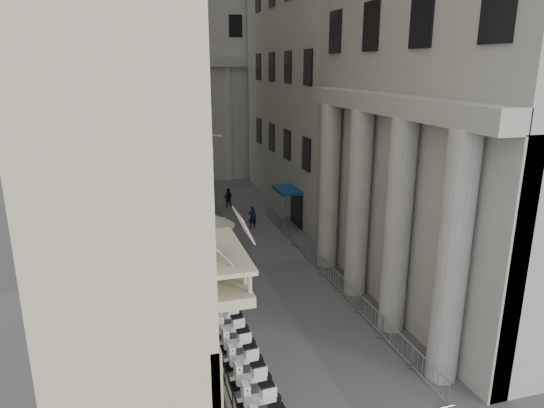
{
  "coord_description": "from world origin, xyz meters",
  "views": [
    {
      "loc": [
        -6.97,
        -8.37,
        12.09
      ],
      "look_at": [
        0.4,
        17.17,
        4.5
      ],
      "focal_mm": 32.0,
      "sensor_mm": 36.0,
      "label": 1
    }
  ],
  "objects": [
    {
      "name": "far_building",
      "position": [
        0.0,
        48.0,
        15.0
      ],
      "size": [
        22.0,
        10.0,
        30.0
      ],
      "primitive_type": "cube",
      "color": "#A19F98",
      "rests_on": "ground"
    },
    {
      "name": "iron_fence",
      "position": [
        -4.3,
        18.0,
        0.0
      ],
      "size": [
        0.3,
        28.0,
        1.4
      ],
      "primitive_type": null,
      "color": "black",
      "rests_on": "ground"
    },
    {
      "name": "blue_awning",
      "position": [
        4.15,
        26.0,
        0.0
      ],
      "size": [
        1.6,
        3.0,
        3.0
      ],
      "primitive_type": null,
      "color": "navy",
      "rests_on": "ground"
    },
    {
      "name": "scooter_3",
      "position": [
        -3.27,
        7.44,
        0.0
      ],
      "size": [
        1.43,
        0.65,
        1.5
      ],
      "primitive_type": null,
      "rotation": [
        0.0,
        0.0,
        1.63
      ],
      "color": "white",
      "rests_on": "ground"
    },
    {
      "name": "scooter_4",
      "position": [
        -3.27,
        8.73,
        0.0
      ],
      "size": [
        1.43,
        0.65,
        1.5
      ],
      "primitive_type": null,
      "rotation": [
        0.0,
        0.0,
        1.63
      ],
      "color": "white",
      "rests_on": "ground"
    },
    {
      "name": "scooter_5",
      "position": [
        -3.27,
        10.02,
        0.0
      ],
      "size": [
        1.43,
        0.65,
        1.5
      ],
      "primitive_type": null,
      "rotation": [
        0.0,
        0.0,
        1.63
      ],
      "color": "white",
      "rests_on": "ground"
    },
    {
      "name": "scooter_6",
      "position": [
        -3.27,
        11.31,
        0.0
      ],
      "size": [
        1.43,
        0.65,
        1.5
      ],
      "primitive_type": null,
      "rotation": [
        0.0,
        0.0,
        1.63
      ],
      "color": "white",
      "rests_on": "ground"
    },
    {
      "name": "scooter_7",
      "position": [
        -3.27,
        12.59,
        0.0
      ],
      "size": [
        1.43,
        0.65,
        1.5
      ],
      "primitive_type": null,
      "rotation": [
        0.0,
        0.0,
        1.63
      ],
      "color": "white",
      "rests_on": "ground"
    },
    {
      "name": "scooter_8",
      "position": [
        -3.27,
        13.88,
        0.0
      ],
      "size": [
        1.43,
        0.65,
        1.5
      ],
      "primitive_type": null,
      "rotation": [
        0.0,
        0.0,
        1.63
      ],
      "color": "white",
      "rests_on": "ground"
    },
    {
      "name": "scooter_9",
      "position": [
        -3.27,
        15.17,
        0.0
      ],
      "size": [
        1.43,
        0.65,
        1.5
      ],
      "primitive_type": null,
      "rotation": [
        0.0,
        0.0,
        1.63
      ],
      "color": "white",
      "rests_on": "ground"
    },
    {
      "name": "scooter_10",
      "position": [
        -3.27,
        16.46,
        0.0
      ],
      "size": [
        1.43,
        0.65,
        1.5
      ],
      "primitive_type": null,
      "rotation": [
        0.0,
        0.0,
        1.63
      ],
      "color": "white",
      "rests_on": "ground"
    },
    {
      "name": "scooter_11",
      "position": [
        -3.27,
        17.74,
        0.0
      ],
      "size": [
        1.43,
        0.65,
        1.5
      ],
      "primitive_type": null,
      "rotation": [
        0.0,
        0.0,
        1.63
      ],
      "color": "white",
      "rests_on": "ground"
    },
    {
      "name": "scooter_12",
      "position": [
        -3.27,
        19.03,
        0.0
      ],
      "size": [
        1.43,
        0.65,
        1.5
      ],
      "primitive_type": null,
      "rotation": [
        0.0,
        0.0,
        1.63
      ],
      "color": "white",
      "rests_on": "ground"
    },
    {
      "name": "barrier_0",
      "position": [
        3.42,
        5.52,
        0.0
      ],
      "size": [
        0.6,
        2.4,
        1.1
      ],
      "primitive_type": null,
      "color": "#9EA0A5",
      "rests_on": "ground"
    },
    {
      "name": "barrier_1",
      "position": [
        3.42,
        8.02,
        0.0
      ],
      "size": [
        0.6,
        2.4,
        1.1
      ],
      "primitive_type": null,
      "color": "#9EA0A5",
      "rests_on": "ground"
    },
    {
      "name": "barrier_2",
      "position": [
        3.42,
        10.52,
        0.0
      ],
      "size": [
        0.6,
        2.4,
        1.1
      ],
      "primitive_type": null,
      "color": "#9EA0A5",
      "rests_on": "ground"
    },
    {
      "name": "barrier_3",
      "position": [
        3.42,
        13.02,
        0.0
      ],
      "size": [
        0.6,
        2.4,
        1.1
      ],
      "primitive_type": null,
      "color": "#9EA0A5",
      "rests_on": "ground"
    },
    {
      "name": "barrier_4",
      "position": [
        3.42,
        15.52,
        0.0
      ],
      "size": [
        0.6,
        2.4,
        1.1
      ],
      "primitive_type": null,
      "color": "#9EA0A5",
      "rests_on": "ground"
    },
    {
      "name": "barrier_5",
      "position": [
        3.42,
        18.02,
        0.0
      ],
      "size": [
        0.6,
        2.4,
        1.1
      ],
      "primitive_type": null,
      "color": "#9EA0A5",
      "rests_on": "ground"
    },
    {
      "name": "barrier_6",
      "position": [
        3.42,
        20.52,
        0.0
      ],
      "size": [
        0.6,
        2.4,
        1.1
      ],
      "primitive_type": null,
      "color": "#9EA0A5",
      "rests_on": "ground"
    },
    {
      "name": "barrier_7",
      "position": [
        3.42,
        23.02,
        0.0
      ],
      "size": [
        0.6,
        2.4,
        1.1
      ],
      "primitive_type": null,
      "color": "#9EA0A5",
      "rests_on": "ground"
    },
    {
      "name": "barrier_8",
      "position": [
        3.42,
        25.52,
        0.0
      ],
      "size": [
        0.6,
        2.4,
        1.1
      ],
      "primitive_type": null,
      "color": "#9EA0A5",
      "rests_on": "ground"
    },
    {
      "name": "barrier_9",
      "position": [
        3.42,
        28.02,
        0.0
      ],
      "size": [
        0.6,
        2.4,
        1.1
      ],
      "primitive_type": null,
      "color": "#9EA0A5",
      "rests_on": "ground"
    },
    {
      "name": "security_tent",
      "position": [
        -3.13,
        21.24,
        2.69
      ],
      "size": [
        3.96,
        3.96,
        3.22
      ],
      "color": "white",
      "rests_on": "ground"
    },
    {
      "name": "street_lamp",
      "position": [
        -2.96,
        25.46,
        4.39
      ],
      "size": [
        2.43,
        0.23,
        7.44
      ],
      "rotation": [
        0.0,
        0.0,
        -0.02
      ],
      "color": "gray",
      "rests_on": "ground"
    },
    {
      "name": "info_kiosk",
      "position": [
        -4.19,
        23.0,
        0.81
      ],
      "size": [
        0.39,
        0.79,
        1.61
      ],
      "rotation": [
        0.0,
        0.0,
        0.21
      ],
      "color": "black",
      "rests_on": "ground"
    },
    {
      "name": "pedestrian_a",
      "position": [
        1.45,
        26.26,
        0.86
      ],
      "size": [
        0.68,
        0.49,
        1.72
      ],
      "primitive_type": "imported",
      "rotation": [
        0.0,
        0.0,
        3.0
      ],
      "color": "black",
      "rests_on": "ground"
    },
    {
      "name": "pedestrian_b",
      "position": [
        0.78,
        32.53,
        0.84
      ],
      "size": [
        1.0,
        0.9,
        1.69
      ],
      "primitive_type": "imported",
      "rotation": [
        0.0,
        0.0,
        2.76
      ],
      "color": "black",
      "rests_on": "ground"
    },
    {
      "name": "pedestrian_c",
      "position": [
        -1.22,
        33.9,
        0.84
      ],
      "size": [
        0.84,
        0.57,
        1.67
      ],
      "primitive_type": "imported",
      "rotation": [
        0.0,
        0.0,
        3.09
      ],
      "color": "black",
      "rests_on": "ground"
    }
  ]
}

